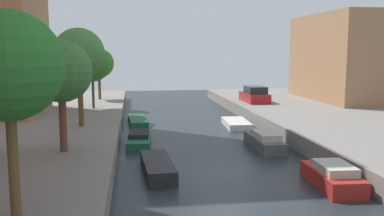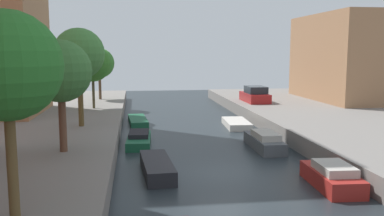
% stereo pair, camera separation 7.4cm
% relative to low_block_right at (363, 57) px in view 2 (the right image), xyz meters
% --- Properties ---
extents(ground_plane, '(84.00, 84.00, 0.00)m').
position_rel_low_block_right_xyz_m(ground_plane, '(-18.00, -19.51, -5.07)').
color(ground_plane, '#232B30').
extents(low_block_right, '(10.00, 12.49, 8.14)m').
position_rel_low_block_right_xyz_m(low_block_right, '(0.00, 0.00, 0.00)').
color(low_block_right, '#9E704C').
rests_on(low_block_right, quay_right).
extents(street_tree_1, '(2.95, 2.95, 5.72)m').
position_rel_low_block_right_xyz_m(street_tree_1, '(-25.34, -26.33, 0.16)').
color(street_tree_1, brown).
rests_on(street_tree_1, quay_left).
extents(street_tree_2, '(2.86, 2.86, 5.16)m').
position_rel_low_block_right_xyz_m(street_tree_2, '(-25.34, -18.25, -0.37)').
color(street_tree_2, brown).
rests_on(street_tree_2, quay_left).
extents(street_tree_3, '(3.13, 3.13, 6.06)m').
position_rel_low_block_right_xyz_m(street_tree_3, '(-25.34, -11.54, 0.39)').
color(street_tree_3, brown).
rests_on(street_tree_3, quay_left).
extents(street_tree_4, '(2.96, 2.96, 5.15)m').
position_rel_low_block_right_xyz_m(street_tree_4, '(-25.34, -3.26, -0.41)').
color(street_tree_4, brown).
rests_on(street_tree_4, quay_left).
extents(street_tree_5, '(2.89, 2.89, 4.96)m').
position_rel_low_block_right_xyz_m(street_tree_5, '(-25.34, 3.39, -0.57)').
color(street_tree_5, brown).
rests_on(street_tree_5, quay_left).
extents(parked_car, '(1.90, 4.21, 1.47)m').
position_rel_low_block_right_xyz_m(parked_car, '(-10.98, -0.83, -3.45)').
color(parked_car, maroon).
rests_on(parked_car, quay_right).
extents(moored_boat_left_3, '(1.51, 4.35, 0.66)m').
position_rel_low_block_right_xyz_m(moored_boat_left_3, '(-21.06, -19.17, -4.74)').
color(moored_boat_left_3, '#232328').
rests_on(moored_boat_left_3, ground_plane).
extents(moored_boat_left_4, '(1.59, 4.05, 0.77)m').
position_rel_low_block_right_xyz_m(moored_boat_left_4, '(-21.80, -12.89, -4.74)').
color(moored_boat_left_4, '#195638').
rests_on(moored_boat_left_4, ground_plane).
extents(moored_boat_left_5, '(1.58, 4.63, 0.48)m').
position_rel_low_block_right_xyz_m(moored_boat_left_5, '(-21.80, -5.54, -4.83)').
color(moored_boat_left_5, '#195638').
rests_on(moored_boat_left_5, ground_plane).
extents(moored_boat_right_2, '(1.67, 3.63, 1.04)m').
position_rel_low_block_right_xyz_m(moored_boat_right_2, '(-13.95, -22.06, -4.62)').
color(moored_boat_right_2, maroon).
rests_on(moored_boat_right_2, ground_plane).
extents(moored_boat_right_3, '(1.35, 4.18, 1.04)m').
position_rel_low_block_right_xyz_m(moored_boat_right_3, '(-14.59, -15.00, -4.63)').
color(moored_boat_right_3, '#4C5156').
rests_on(moored_boat_right_3, ground_plane).
extents(moored_boat_right_4, '(1.90, 4.10, 0.48)m').
position_rel_low_block_right_xyz_m(moored_boat_right_4, '(-14.45, -7.77, -4.83)').
color(moored_boat_right_4, beige).
rests_on(moored_boat_right_4, ground_plane).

